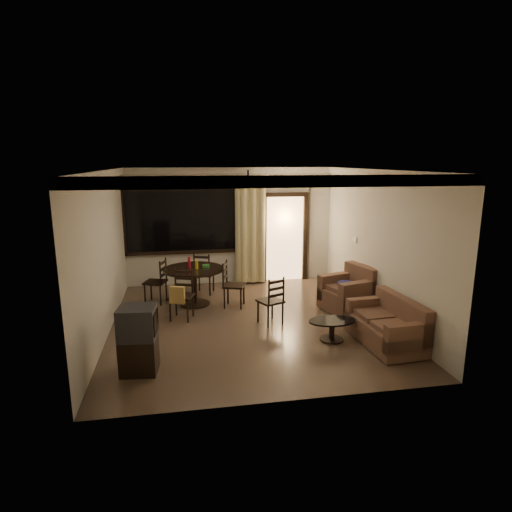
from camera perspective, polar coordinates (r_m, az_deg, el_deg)
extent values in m
plane|color=#7F6651|center=(8.12, -0.99, -8.77)|extent=(5.50, 5.50, 0.00)
plane|color=beige|center=(10.40, -3.42, 3.98)|extent=(5.00, 0.00, 5.00)
plane|color=beige|center=(5.10, 3.87, -5.23)|extent=(5.00, 0.00, 5.00)
plane|color=beige|center=(7.74, -19.64, 0.24)|extent=(0.00, 5.50, 5.50)
plane|color=beige|center=(8.47, 15.93, 1.51)|extent=(0.00, 5.50, 5.50)
plane|color=white|center=(7.56, -1.07, 11.40)|extent=(5.50, 5.50, 0.00)
cube|color=black|center=(10.28, -9.54, 4.71)|extent=(2.70, 0.04, 1.45)
cylinder|color=black|center=(10.11, -9.13, 9.18)|extent=(3.20, 0.03, 0.03)
cube|color=#FFC684|center=(10.65, 3.87, 2.27)|extent=(0.91, 0.03, 2.08)
cube|color=white|center=(9.42, 13.05, 2.14)|extent=(0.02, 0.18, 0.12)
cylinder|color=black|center=(7.56, -1.07, 10.95)|extent=(0.03, 0.03, 0.12)
cylinder|color=black|center=(7.56, -1.06, 10.27)|extent=(0.16, 0.16, 0.08)
cylinder|color=black|center=(8.93, -8.31, -1.75)|extent=(1.26, 1.26, 0.04)
cylinder|color=black|center=(9.03, -8.24, -4.07)|extent=(0.13, 0.13, 0.73)
cylinder|color=black|center=(9.14, -8.17, -6.30)|extent=(0.63, 0.63, 0.03)
cylinder|color=maroon|center=(8.98, -8.89, -0.84)|extent=(0.06, 0.06, 0.22)
cylinder|color=#B49713|center=(8.83, -7.91, -1.17)|extent=(0.06, 0.06, 0.18)
cube|color=#22742C|center=(8.97, -6.69, -1.34)|extent=(0.14, 0.10, 0.05)
cube|color=black|center=(9.28, -13.30, -3.41)|extent=(0.53, 0.53, 0.04)
cube|color=black|center=(8.81, -2.93, -3.95)|extent=(0.53, 0.53, 0.04)
cube|color=black|center=(8.24, -9.93, -5.32)|extent=(0.53, 0.53, 0.04)
cube|color=tan|center=(8.00, -10.47, -5.14)|extent=(0.29, 0.16, 0.32)
cube|color=black|center=(9.75, -6.92, -2.39)|extent=(0.53, 0.53, 0.04)
cube|color=black|center=(6.46, -15.30, -12.59)|extent=(0.55, 0.51, 0.51)
cube|color=black|center=(6.28, -15.56, -8.57)|extent=(0.55, 0.51, 0.46)
cube|color=black|center=(6.23, -13.22, -8.59)|extent=(0.06, 0.37, 0.31)
cube|color=#43291F|center=(7.44, 16.81, -9.78)|extent=(0.85, 1.47, 0.36)
cube|color=#43291F|center=(7.48, 18.88, -7.38)|extent=(0.28, 1.43, 0.58)
cube|color=#43291F|center=(6.88, 19.62, -10.25)|extent=(0.77, 0.21, 0.45)
cube|color=#43291F|center=(7.88, 14.55, -6.96)|extent=(0.77, 0.21, 0.45)
cube|color=#43291F|center=(7.34, 16.61, -8.35)|extent=(0.62, 1.28, 0.11)
cube|color=#43291F|center=(8.81, 12.07, -5.73)|extent=(1.09, 1.09, 0.41)
cube|color=#43291F|center=(8.92, 13.87, -3.30)|extent=(0.44, 0.90, 0.67)
cube|color=#43291F|center=(8.50, 13.57, -5.04)|extent=(0.90, 0.42, 0.52)
cube|color=#43291F|center=(9.01, 10.77, -3.88)|extent=(0.90, 0.42, 0.52)
cube|color=#43291F|center=(8.71, 11.87, -4.30)|extent=(0.78, 0.82, 0.12)
ellipsoid|color=navy|center=(8.68, 11.90, -3.59)|extent=(0.37, 0.31, 0.11)
ellipsoid|color=black|center=(7.34, 10.13, -8.51)|extent=(0.81, 0.48, 0.03)
cylinder|color=black|center=(7.40, 10.08, -9.74)|extent=(0.09, 0.09, 0.32)
cylinder|color=black|center=(7.46, 10.03, -10.86)|extent=(0.39, 0.39, 0.03)
cube|color=black|center=(7.91, 1.92, -6.03)|extent=(0.53, 0.53, 0.04)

